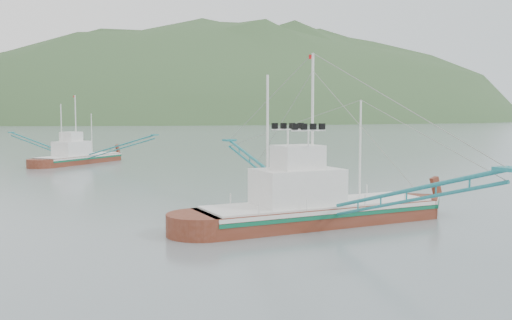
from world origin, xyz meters
TOP-DOWN VIEW (x-y plane):
  - ground at (0.00, 0.00)m, footprint 1200.00×1200.00m
  - main_boat at (0.03, -0.73)m, footprint 14.40×25.67m
  - bg_boat_far at (-2.53, 46.87)m, footprint 17.14×20.45m
  - headland_right at (240.00, 430.00)m, footprint 684.00×432.00m

SIDE VIEW (x-z plane):
  - ground at x=0.00m, z-range 0.00..0.00m
  - headland_right at x=240.00m, z-range -153.00..153.00m
  - main_boat at x=0.03m, z-range -3.71..6.69m
  - bg_boat_far at x=-2.53m, z-range -2.67..6.64m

